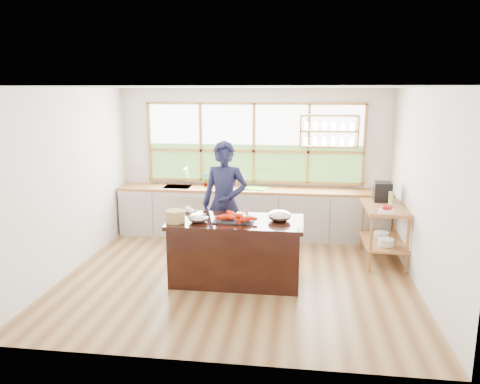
% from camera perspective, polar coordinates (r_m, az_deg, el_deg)
% --- Properties ---
extents(ground_plane, '(5.00, 5.00, 0.00)m').
position_cam_1_polar(ground_plane, '(6.96, -0.25, -10.15)').
color(ground_plane, olive).
extents(room_shell, '(5.02, 4.52, 2.71)m').
position_cam_1_polar(room_shell, '(7.00, 0.50, 4.86)').
color(room_shell, silver).
rests_on(room_shell, ground_plane).
extents(back_counter, '(4.90, 0.63, 0.90)m').
position_cam_1_polar(back_counter, '(8.65, 1.34, -2.46)').
color(back_counter, '#B5B0AA').
rests_on(back_counter, ground_plane).
extents(right_shelf_unit, '(0.62, 1.10, 0.90)m').
position_cam_1_polar(right_shelf_unit, '(7.67, 17.16, -3.80)').
color(right_shelf_unit, olive).
rests_on(right_shelf_unit, ground_plane).
extents(island, '(1.85, 0.90, 0.90)m').
position_cam_1_polar(island, '(6.61, -0.49, -7.17)').
color(island, black).
rests_on(island, ground_plane).
extents(cook, '(0.74, 0.53, 1.92)m').
position_cam_1_polar(cook, '(7.13, -1.87, -1.49)').
color(cook, '#161734').
rests_on(cook, ground_plane).
extents(potted_plant, '(0.16, 0.13, 0.26)m').
position_cam_1_polar(potted_plant, '(8.71, -4.25, 1.49)').
color(potted_plant, slate).
rests_on(potted_plant, back_counter).
extents(cutting_board, '(0.45, 0.38, 0.01)m').
position_cam_1_polar(cutting_board, '(8.53, 2.03, 0.46)').
color(cutting_board, green).
rests_on(cutting_board, back_counter).
extents(espresso_machine, '(0.28, 0.30, 0.31)m').
position_cam_1_polar(espresso_machine, '(7.89, 16.96, 0.04)').
color(espresso_machine, black).
rests_on(espresso_machine, right_shelf_unit).
extents(wine_bottle, '(0.08, 0.08, 0.26)m').
position_cam_1_polar(wine_bottle, '(7.47, 17.88, -0.92)').
color(wine_bottle, '#AFC063').
rests_on(wine_bottle, right_shelf_unit).
extents(fruit_bowl, '(0.23, 0.23, 0.11)m').
position_cam_1_polar(fruit_bowl, '(7.20, 17.44, -2.05)').
color(fruit_bowl, white).
rests_on(fruit_bowl, right_shelf_unit).
extents(slate_board, '(0.55, 0.40, 0.02)m').
position_cam_1_polar(slate_board, '(6.44, -0.71, -3.46)').
color(slate_board, black).
rests_on(slate_board, island).
extents(lobster_pile, '(0.52, 0.44, 0.08)m').
position_cam_1_polar(lobster_pile, '(6.42, -0.52, -3.05)').
color(lobster_pile, red).
rests_on(lobster_pile, slate_board).
extents(mixing_bowl_left, '(0.28, 0.28, 0.13)m').
position_cam_1_polar(mixing_bowl_left, '(6.40, -5.09, -3.17)').
color(mixing_bowl_left, '#B3B6BB').
rests_on(mixing_bowl_left, island).
extents(mixing_bowl_right, '(0.32, 0.32, 0.16)m').
position_cam_1_polar(mixing_bowl_right, '(6.46, 4.83, -2.91)').
color(mixing_bowl_right, '#B3B6BB').
rests_on(mixing_bowl_right, island).
extents(wine_glass, '(0.08, 0.08, 0.22)m').
position_cam_1_polar(wine_glass, '(6.19, 0.65, -2.65)').
color(wine_glass, white).
rests_on(wine_glass, island).
extents(wicker_basket, '(0.26, 0.26, 0.17)m').
position_cam_1_polar(wicker_basket, '(6.42, -7.89, -2.96)').
color(wicker_basket, tan).
rests_on(wicker_basket, island).
extents(parchment_roll, '(0.24, 0.29, 0.08)m').
position_cam_1_polar(parchment_roll, '(6.85, -6.04, -2.29)').
color(parchment_roll, white).
rests_on(parchment_roll, island).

